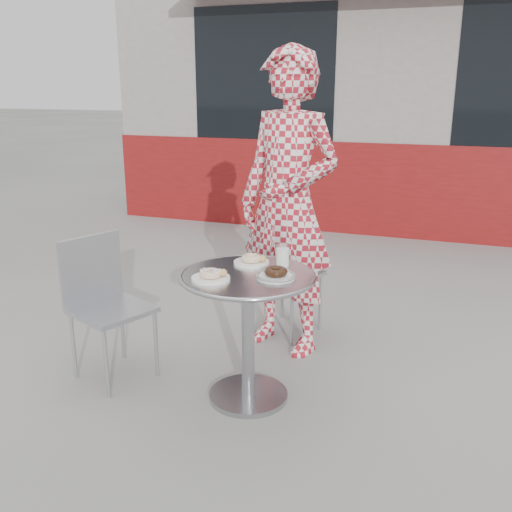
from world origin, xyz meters
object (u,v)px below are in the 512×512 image
(seated_person, at_px, (288,205))
(plate_near, at_px, (211,276))
(chair_left, at_px, (113,336))
(plate_far, at_px, (252,260))
(bistro_table, at_px, (248,306))
(chair_far, at_px, (286,297))
(milk_cup, at_px, (283,256))
(plate_checker, at_px, (276,275))

(seated_person, bearing_deg, plate_near, -80.47)
(chair_left, relative_size, plate_far, 4.28)
(bistro_table, relative_size, plate_far, 3.72)
(bistro_table, height_order, plate_far, plate_far)
(bistro_table, bearing_deg, plate_far, 103.18)
(chair_far, distance_m, plate_far, 0.85)
(bistro_table, bearing_deg, chair_left, -177.87)
(chair_far, height_order, plate_near, chair_far)
(plate_far, bearing_deg, chair_far, 91.87)
(chair_left, height_order, seated_person, seated_person)
(seated_person, bearing_deg, chair_far, 126.92)
(plate_near, bearing_deg, chair_far, 85.79)
(plate_far, height_order, milk_cup, milk_cup)
(bistro_table, distance_m, plate_far, 0.26)
(chair_left, distance_m, seated_person, 1.26)
(plate_far, xyz_separation_m, plate_checker, (0.19, -0.17, -0.00))
(chair_far, height_order, plate_far, chair_far)
(seated_person, bearing_deg, chair_left, -118.93)
(plate_far, bearing_deg, chair_left, -165.16)
(plate_checker, bearing_deg, plate_far, 136.97)
(chair_left, xyz_separation_m, plate_far, (0.75, 0.20, 0.46))
(chair_left, height_order, plate_checker, chair_left)
(plate_checker, bearing_deg, seated_person, 102.03)
(bistro_table, bearing_deg, plate_checker, -1.42)
(chair_left, distance_m, plate_checker, 1.05)
(plate_far, bearing_deg, milk_cup, 6.22)
(chair_far, distance_m, chair_left, 1.17)
(chair_far, distance_m, seated_person, 0.69)
(chair_left, relative_size, plate_checker, 4.06)
(plate_far, bearing_deg, plate_near, -107.90)
(bistro_table, height_order, seated_person, seated_person)
(bistro_table, xyz_separation_m, plate_far, (-0.04, 0.17, 0.19))
(bistro_table, xyz_separation_m, plate_checker, (0.15, -0.00, 0.18))
(chair_far, height_order, plate_checker, chair_far)
(seated_person, bearing_deg, milk_cup, -57.18)
(seated_person, xyz_separation_m, plate_near, (-0.14, -0.82, -0.20))
(seated_person, height_order, plate_checker, seated_person)
(chair_far, relative_size, plate_near, 4.21)
(plate_near, height_order, milk_cup, milk_cup)
(chair_left, relative_size, milk_cup, 7.03)
(plate_near, xyz_separation_m, plate_checker, (0.28, 0.13, -0.00))
(seated_person, height_order, milk_cup, seated_person)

